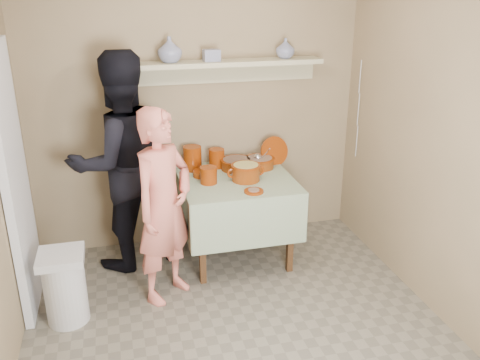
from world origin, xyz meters
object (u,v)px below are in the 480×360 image
object	(u,v)px
person_cook	(164,207)
person_helper	(122,163)
serving_table	(236,191)
cazuela_rice	(246,171)
trash_bin	(65,287)

from	to	relation	value
person_cook	person_helper	distance (m)	0.69
serving_table	person_helper	bearing A→B (deg)	171.69
cazuela_rice	person_cook	bearing A→B (deg)	-152.19
person_helper	serving_table	size ratio (longest dim) A/B	1.92
person_cook	cazuela_rice	size ratio (longest dim) A/B	4.64
person_cook	serving_table	distance (m)	0.83
cazuela_rice	serving_table	bearing A→B (deg)	130.89
serving_table	trash_bin	world-z (taller)	serving_table
person_cook	cazuela_rice	world-z (taller)	person_cook
trash_bin	person_cook	bearing A→B (deg)	12.04
person_helper	cazuela_rice	bearing A→B (deg)	149.13
serving_table	trash_bin	xyz separation A→B (m)	(-1.44, -0.63, -0.36)
cazuela_rice	trash_bin	size ratio (longest dim) A/B	0.59
person_cook	serving_table	xyz separation A→B (m)	(0.68, 0.47, -0.12)
person_cook	trash_bin	xyz separation A→B (m)	(-0.76, -0.16, -0.48)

